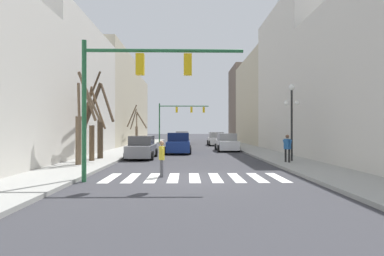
% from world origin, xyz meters
% --- Properties ---
extents(ground_plane, '(240.00, 240.00, 0.00)m').
position_xyz_m(ground_plane, '(0.00, 0.00, 0.00)').
color(ground_plane, '#38383D').
extents(sidewalk_left, '(2.99, 90.00, 0.15)m').
position_xyz_m(sidewalk_left, '(-6.15, 0.00, 0.07)').
color(sidewalk_left, '#9E9E99').
rests_on(sidewalk_left, ground_plane).
extents(sidewalk_right, '(2.99, 90.00, 0.15)m').
position_xyz_m(sidewalk_right, '(6.15, 0.00, 0.07)').
color(sidewalk_right, '#9E9E99').
rests_on(sidewalk_right, ground_plane).
extents(building_row_left, '(6.00, 49.30, 11.80)m').
position_xyz_m(building_row_left, '(-10.65, 19.64, 5.21)').
color(building_row_left, beige).
rests_on(building_row_left, ground_plane).
extents(building_row_right, '(6.00, 50.83, 13.25)m').
position_xyz_m(building_row_right, '(10.65, 20.72, 5.90)').
color(building_row_right, beige).
rests_on(building_row_right, ground_plane).
extents(crosswalk_stripes, '(7.65, 2.60, 0.01)m').
position_xyz_m(crosswalk_stripes, '(-0.00, 0.53, 0.00)').
color(crosswalk_stripes, white).
rests_on(crosswalk_stripes, ground_plane).
extents(traffic_signal_near, '(6.42, 0.28, 5.62)m').
position_xyz_m(traffic_signal_near, '(-2.50, -0.42, 4.08)').
color(traffic_signal_near, '#236038').
rests_on(traffic_signal_near, ground_plane).
extents(traffic_signal_far, '(7.41, 0.28, 5.93)m').
position_xyz_m(traffic_signal_far, '(-1.60, 32.11, 4.43)').
color(traffic_signal_far, '#236038').
rests_on(traffic_signal_far, ground_plane).
extents(street_lamp_right_corner, '(0.95, 0.36, 4.69)m').
position_xyz_m(street_lamp_right_corner, '(6.11, 5.89, 3.45)').
color(street_lamp_right_corner, black).
rests_on(street_lamp_right_corner, sidewalk_right).
extents(car_parked_left_far, '(1.99, 4.14, 1.68)m').
position_xyz_m(car_parked_left_far, '(-1.24, 19.18, 0.78)').
color(car_parked_left_far, black).
rests_on(car_parked_left_far, ground_plane).
extents(car_driving_toward_lane, '(2.08, 4.23, 1.78)m').
position_xyz_m(car_driving_toward_lane, '(-1.00, 29.70, 0.82)').
color(car_driving_toward_lane, silver).
rests_on(car_driving_toward_lane, ground_plane).
extents(car_parked_right_mid, '(2.05, 4.43, 1.69)m').
position_xyz_m(car_parked_right_mid, '(3.51, 16.36, 0.79)').
color(car_parked_right_mid, white).
rests_on(car_parked_right_mid, ground_plane).
extents(car_parked_right_near, '(1.96, 4.24, 1.61)m').
position_xyz_m(car_parked_right_near, '(-3.55, 9.11, 0.75)').
color(car_parked_right_near, gray).
rests_on(car_parked_right_near, ground_plane).
extents(car_parked_left_near, '(2.18, 4.34, 1.78)m').
position_xyz_m(car_parked_left_near, '(-1.05, 13.64, 0.83)').
color(car_parked_left_near, navy).
rests_on(car_parked_left_near, ground_plane).
extents(car_driving_away_lane, '(2.13, 4.75, 1.70)m').
position_xyz_m(car_driving_away_lane, '(3.47, 26.37, 0.79)').
color(car_driving_away_lane, white).
rests_on(car_driving_away_lane, ground_plane).
extents(pedestrian_on_left_sidewalk, '(0.39, 0.66, 1.62)m').
position_xyz_m(pedestrian_on_left_sidewalk, '(5.57, 5.09, 1.11)').
color(pedestrian_on_left_sidewalk, black).
rests_on(pedestrian_on_left_sidewalk, sidewalk_right).
extents(pedestrian_near_right_corner, '(0.28, 0.68, 1.58)m').
position_xyz_m(pedestrian_near_right_corner, '(-1.43, 0.82, 0.93)').
color(pedestrian_near_right_corner, '#4C4C51').
rests_on(pedestrian_near_right_corner, ground_plane).
extents(street_tree_left_mid, '(2.17, 2.73, 4.61)m').
position_xyz_m(street_tree_left_mid, '(-6.28, 6.35, 2.07)').
color(street_tree_left_mid, brown).
rests_on(street_tree_left_mid, sidewalk_left).
extents(street_tree_right_far, '(2.42, 2.47, 4.86)m').
position_xyz_m(street_tree_right_far, '(-6.35, 23.23, 2.41)').
color(street_tree_right_far, brown).
rests_on(street_tree_right_far, sidewalk_left).
extents(street_tree_right_near, '(1.47, 1.63, 5.13)m').
position_xyz_m(street_tree_right_near, '(-6.17, 4.34, 2.45)').
color(street_tree_right_near, brown).
rests_on(street_tree_right_near, sidewalk_left).
extents(street_tree_left_near, '(2.72, 1.94, 5.83)m').
position_xyz_m(street_tree_left_near, '(-6.20, 7.56, 2.61)').
color(street_tree_left_near, '#473828').
rests_on(street_tree_left_near, sidewalk_left).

